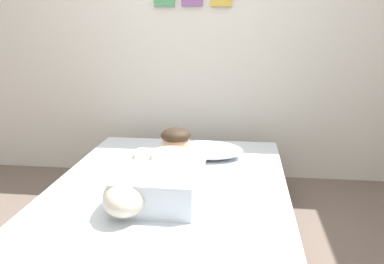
% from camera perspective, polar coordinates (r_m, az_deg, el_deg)
% --- Properties ---
extents(ground_plane, '(12.98, 12.98, 0.00)m').
position_cam_1_polar(ground_plane, '(2.54, -4.10, -16.88)').
color(ground_plane, '#66564C').
extents(back_wall, '(4.49, 0.12, 2.50)m').
position_cam_1_polar(back_wall, '(3.63, 0.13, 13.50)').
color(back_wall, silver).
rests_on(back_wall, ground).
extents(bed, '(1.45, 2.06, 0.38)m').
position_cam_1_polar(bed, '(2.63, -3.05, -11.06)').
color(bed, '#4C4742').
rests_on(bed, ground).
extents(pillow, '(0.52, 0.32, 0.11)m').
position_cam_1_polar(pillow, '(3.02, 2.03, -2.49)').
color(pillow, silver).
rests_on(pillow, bed).
extents(person_lying, '(0.43, 0.92, 0.27)m').
position_cam_1_polar(person_lying, '(2.48, -3.57, -5.16)').
color(person_lying, silver).
rests_on(person_lying, bed).
extents(dog, '(0.26, 0.57, 0.21)m').
position_cam_1_polar(dog, '(2.24, -8.16, -7.57)').
color(dog, beige).
rests_on(dog, bed).
extents(coffee_cup, '(0.12, 0.09, 0.07)m').
position_cam_1_polar(coffee_cup, '(3.01, 0.29, -2.90)').
color(coffee_cup, '#D84C47').
rests_on(coffee_cup, bed).
extents(cell_phone, '(0.07, 0.14, 0.01)m').
position_cam_1_polar(cell_phone, '(2.47, -9.00, -7.98)').
color(cell_phone, black).
rests_on(cell_phone, bed).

